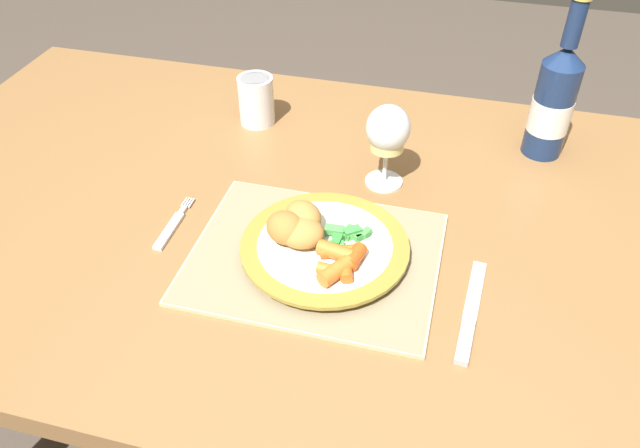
{
  "coord_description": "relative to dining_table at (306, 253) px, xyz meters",
  "views": [
    {
      "loc": [
        0.21,
        -0.72,
        1.35
      ],
      "look_at": [
        0.04,
        -0.07,
        0.78
      ],
      "focal_mm": 35.0,
      "sensor_mm": 36.0,
      "label": 1
    }
  ],
  "objects": [
    {
      "name": "fork",
      "position": [
        -0.18,
        -0.09,
        0.09
      ],
      "size": [
        0.01,
        0.12,
        0.01
      ],
      "color": "silver",
      "rests_on": "dining_table"
    },
    {
      "name": "dinner_plate",
      "position": [
        0.05,
        -0.09,
        0.1
      ],
      "size": [
        0.24,
        0.24,
        0.02
      ],
      "color": "white",
      "rests_on": "placemat"
    },
    {
      "name": "breaded_croquettes",
      "position": [
        0.01,
        -0.09,
        0.13
      ],
      "size": [
        0.1,
        0.1,
        0.04
      ],
      "color": "#A87033",
      "rests_on": "dinner_plate"
    },
    {
      "name": "drinking_cup",
      "position": [
        -0.16,
        0.23,
        0.13
      ],
      "size": [
        0.06,
        0.06,
        0.09
      ],
      "color": "white",
      "rests_on": "dining_table"
    },
    {
      "name": "bottle",
      "position": [
        0.35,
        0.26,
        0.19
      ],
      "size": [
        0.07,
        0.07,
        0.28
      ],
      "color": "navy",
      "rests_on": "dining_table"
    },
    {
      "name": "wine_glass",
      "position": [
        0.1,
        0.11,
        0.18
      ],
      "size": [
        0.07,
        0.07,
        0.14
      ],
      "color": "silver",
      "rests_on": "dining_table"
    },
    {
      "name": "glazed_carrots",
      "position": [
        0.08,
        -0.13,
        0.12
      ],
      "size": [
        0.07,
        0.08,
        0.02
      ],
      "color": "#CC5119",
      "rests_on": "dinner_plate"
    },
    {
      "name": "green_beans_pile",
      "position": [
        0.08,
        -0.08,
        0.12
      ],
      "size": [
        0.07,
        0.06,
        0.02
      ],
      "color": "#4CA84C",
      "rests_on": "dinner_plate"
    },
    {
      "name": "table_knife",
      "position": [
        0.26,
        -0.16,
        0.09
      ],
      "size": [
        0.03,
        0.18,
        0.01
      ],
      "color": "silver",
      "rests_on": "dining_table"
    },
    {
      "name": "placemat",
      "position": [
        0.04,
        -0.1,
        0.09
      ],
      "size": [
        0.35,
        0.28,
        0.01
      ],
      "color": "#CCB789",
      "rests_on": "dining_table"
    },
    {
      "name": "dining_table",
      "position": [
        0.0,
        0.0,
        0.0
      ],
      "size": [
        1.43,
        0.85,
        0.74
      ],
      "color": "olive",
      "rests_on": "ground"
    }
  ]
}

